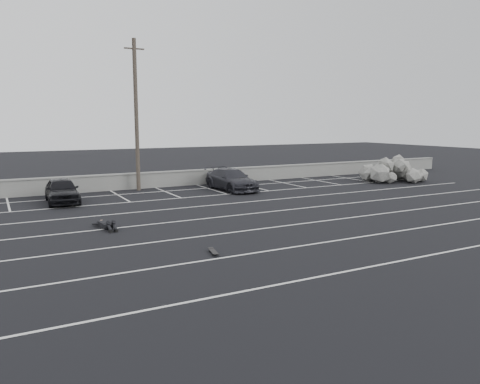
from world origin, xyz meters
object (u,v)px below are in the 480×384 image
utility_pole (136,115)px  car_left (62,190)px  car_right (231,179)px  trash_bin (211,178)px  riprap_pile (391,173)px  skateboard (214,252)px  person (105,222)px

utility_pole → car_left: bearing=-152.6°
car_right → utility_pole: (-5.37, 2.69, 4.13)m
trash_bin → riprap_pile: 13.57m
car_right → utility_pole: utility_pole is taller
utility_pole → skateboard: utility_pole is taller
skateboard → car_left: bearing=114.1°
car_left → skateboard: (3.09, -13.02, -0.63)m
riprap_pile → skateboard: riprap_pile is taller
skateboard → person: bearing=122.9°
utility_pole → person: (-4.28, -9.82, -4.59)m
trash_bin → riprap_pile: bearing=-18.8°
trash_bin → car_left: bearing=-164.2°
car_left → skateboard: bearing=-74.3°
car_left → person: bearing=-81.8°
riprap_pile → person: bearing=-165.6°
car_right → skateboard: 14.86m
person → skateboard: 6.26m
utility_pole → riprap_pile: 19.11m
riprap_pile → skateboard: bearing=-150.1°
car_left → trash_bin: (10.35, 2.92, -0.25)m
utility_pole → person: utility_pole is taller
car_left → skateboard: size_ratio=5.57×
car_right → skateboard: size_ratio=6.50×
skateboard → car_right: bearing=71.3°
person → skateboard: size_ratio=3.23×
riprap_pile → person: 23.19m
person → car_right: bearing=31.4°
car_left → utility_pole: 6.99m
riprap_pile → trash_bin: bearing=161.2°
utility_pole → car_right: bearing=-26.6°
car_left → trash_bin: 10.75m
trash_bin → skateboard: (-7.26, -15.94, -0.37)m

